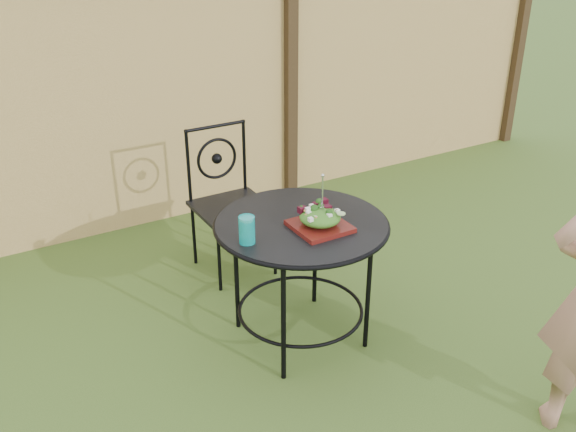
% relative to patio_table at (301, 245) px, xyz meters
% --- Properties ---
extents(ground, '(60.00, 60.00, 0.00)m').
position_rel_patio_table_xyz_m(ground, '(-0.29, -0.34, -0.59)').
color(ground, '#2E4717').
rests_on(ground, ground).
extents(fence, '(8.00, 0.12, 1.90)m').
position_rel_patio_table_xyz_m(fence, '(-0.29, 1.85, 0.36)').
color(fence, '#F0C676').
rests_on(fence, ground).
extents(patio_table, '(0.92, 0.92, 0.72)m').
position_rel_patio_table_xyz_m(patio_table, '(0.00, 0.00, 0.00)').
color(patio_table, black).
rests_on(patio_table, ground).
extents(patio_chair, '(0.46, 0.46, 0.95)m').
position_rel_patio_table_xyz_m(patio_chair, '(0.02, 0.92, -0.08)').
color(patio_chair, black).
rests_on(patio_chair, ground).
extents(salad_plate, '(0.27, 0.27, 0.02)m').
position_rel_patio_table_xyz_m(salad_plate, '(0.04, -0.11, 0.15)').
color(salad_plate, '#47170A').
rests_on(salad_plate, patio_table).
extents(salad, '(0.21, 0.21, 0.08)m').
position_rel_patio_table_xyz_m(salad, '(0.04, -0.11, 0.20)').
color(salad, '#235614').
rests_on(salad, salad_plate).
extents(fork, '(0.01, 0.01, 0.18)m').
position_rel_patio_table_xyz_m(fork, '(0.05, -0.11, 0.33)').
color(fork, silver).
rests_on(fork, salad).
extents(drinking_glass, '(0.08, 0.08, 0.14)m').
position_rel_patio_table_xyz_m(drinking_glass, '(-0.35, -0.06, 0.21)').
color(drinking_glass, '#0D9F9D').
rests_on(drinking_glass, patio_table).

